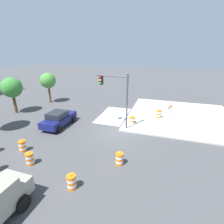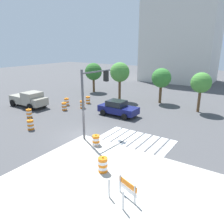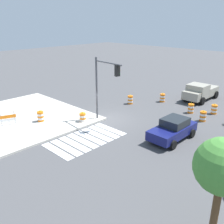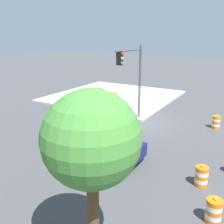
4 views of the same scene
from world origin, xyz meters
name	(u,v)px [view 1 (image 1 of 4)]	position (x,y,z in m)	size (l,w,h in m)	color
ground_plane	(119,131)	(0.00, 0.00, 0.00)	(120.00, 120.00, 0.00)	#474749
sidewalk_corner	(179,116)	(6.00, -6.00, 0.07)	(12.00, 12.00, 0.15)	#BCB7AD
crosswalk_stripes	(113,115)	(4.00, 1.80, 0.01)	(5.85, 3.20, 0.02)	silver
sports_car	(59,119)	(-0.67, 6.47, 0.81)	(4.32, 2.18, 1.63)	navy
traffic_barrel_near_corner	(30,159)	(-6.96, 4.67, 0.45)	(0.56, 0.56, 1.02)	orange
traffic_barrel_crosswalk_end	(119,159)	(-5.03, -1.43, 0.45)	(0.56, 0.56, 1.02)	orange
traffic_barrel_median_near	(132,121)	(2.04, -0.93, 0.45)	(0.56, 0.56, 1.02)	orange
traffic_barrel_median_far	(71,182)	(-8.07, 0.67, 0.45)	(0.56, 0.56, 1.02)	orange
traffic_barrel_lane_center	(22,146)	(-5.74, 6.48, 0.45)	(0.56, 0.56, 1.02)	orange
traffic_barrel_on_sidewalk	(159,114)	(4.60, -3.61, 0.60)	(0.56, 0.56, 1.02)	orange
construction_barricade	(171,108)	(6.91, -4.96, 0.72)	(1.43, 1.15, 1.00)	silver
traffic_light_pole	(116,91)	(0.70, 0.53, 3.91)	(0.55, 3.28, 5.50)	#4C4C51
street_tree_streetside_near	(48,81)	(6.29, 12.65, 3.32)	(2.26, 2.26, 4.50)	brown
street_tree_corner_lot	(12,88)	(1.13, 14.06, 3.26)	(2.49, 2.49, 4.55)	brown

